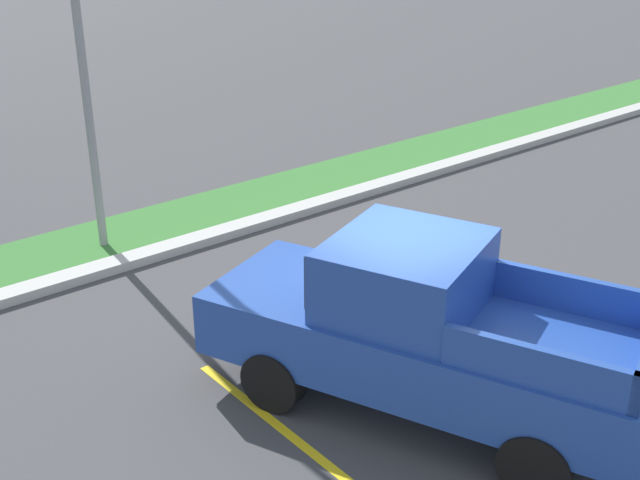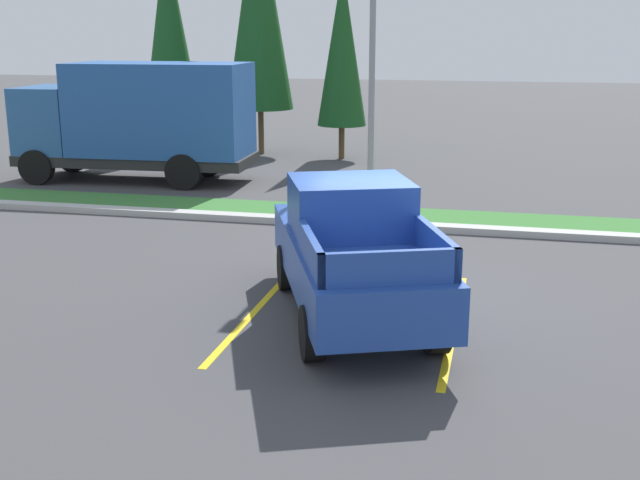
{
  "view_description": "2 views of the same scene",
  "coord_description": "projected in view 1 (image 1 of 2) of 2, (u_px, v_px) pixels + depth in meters",
  "views": [
    {
      "loc": [
        -6.43,
        -6.2,
        5.71
      ],
      "look_at": [
        -0.14,
        1.46,
        1.33
      ],
      "focal_mm": 45.31,
      "sensor_mm": 36.0,
      "label": 1
    },
    {
      "loc": [
        1.74,
        -12.31,
        4.29
      ],
      "look_at": [
        -0.91,
        -0.91,
        1.23
      ],
      "focal_mm": 45.12,
      "sensor_mm": 36.0,
      "label": 2
    }
  ],
  "objects": [
    {
      "name": "parking_line_far",
      "position": [
        505.0,
        362.0,
        10.52
      ],
      "size": [
        0.12,
        4.8,
        0.01
      ],
      "primitive_type": "cube",
      "color": "yellow",
      "rests_on": "ground"
    },
    {
      "name": "pickup_truck_main",
      "position": [
        423.0,
        330.0,
        9.22
      ],
      "size": [
        3.68,
        5.54,
        2.1
      ],
      "color": "black",
      "rests_on": "ground"
    },
    {
      "name": "curb_strip",
      "position": [
        197.0,
        240.0,
        13.93
      ],
      "size": [
        56.0,
        0.4,
        0.15
      ],
      "primitive_type": "cube",
      "color": "#B2B2AD",
      "rests_on": "ground"
    },
    {
      "name": "street_light",
      "position": [
        82.0,
        26.0,
        12.22
      ],
      "size": [
        0.24,
        1.49,
        6.41
      ],
      "color": "gray",
      "rests_on": "ground"
    },
    {
      "name": "parking_line_near",
      "position": [
        322.0,
        461.0,
        8.72
      ],
      "size": [
        0.12,
        4.8,
        0.01
      ],
      "primitive_type": "cube",
      "color": "yellow",
      "rests_on": "ground"
    },
    {
      "name": "ground_plane",
      "position": [
        400.0,
        366.0,
        10.43
      ],
      "size": [
        120.0,
        120.0,
        0.0
      ],
      "primitive_type": "plane",
      "color": "#424244"
    },
    {
      "name": "grass_median",
      "position": [
        165.0,
        224.0,
        14.73
      ],
      "size": [
        56.0,
        1.8,
        0.06
      ],
      "primitive_type": "cube",
      "color": "#387533",
      "rests_on": "ground"
    }
  ]
}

